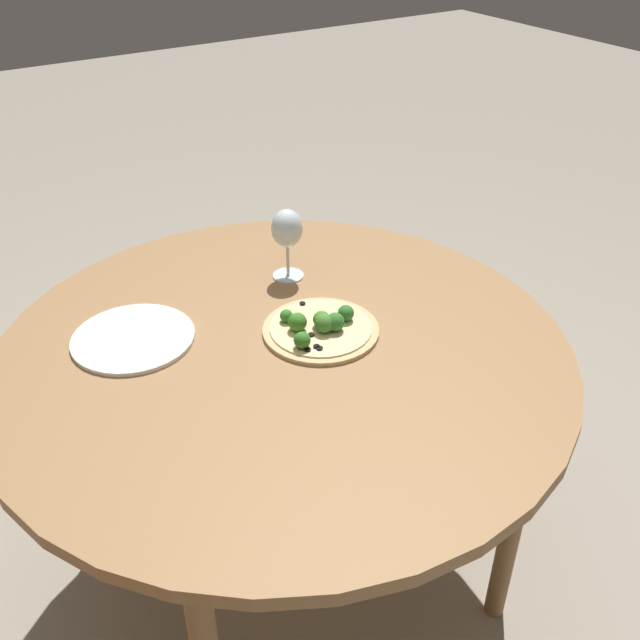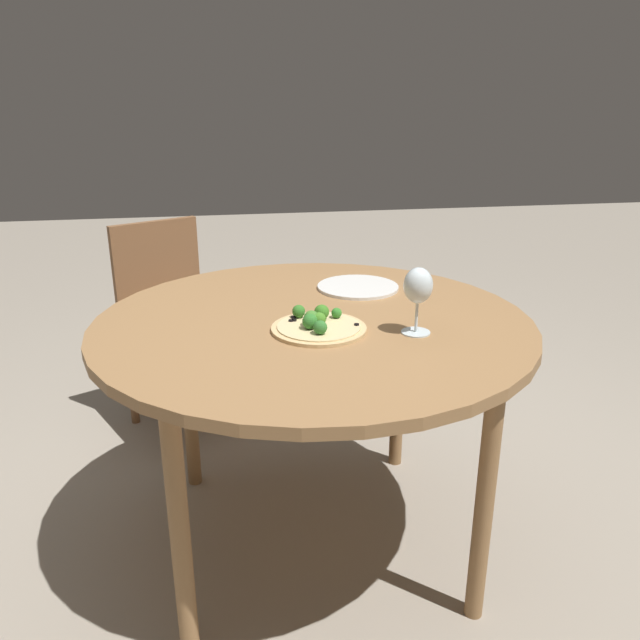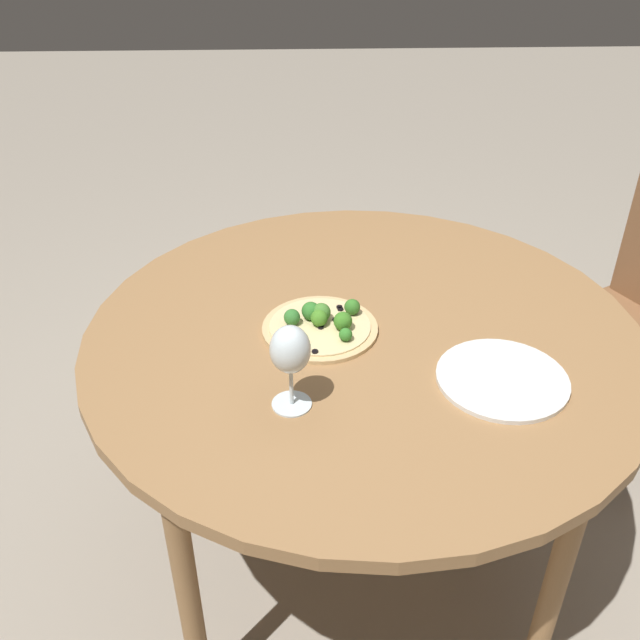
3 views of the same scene
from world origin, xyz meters
name	(u,v)px [view 3 (image 3 of 3)]	position (x,y,z in m)	size (l,w,h in m)	color
ground_plane	(354,550)	(0.00, 0.00, 0.00)	(12.00, 12.00, 0.00)	gray
dining_table	(363,353)	(0.00, 0.00, 0.70)	(1.26, 1.26, 0.77)	olive
chair	(637,316)	(-0.89, -0.46, 0.48)	(0.54, 0.54, 0.88)	brown
pizza	(321,324)	(0.10, 0.00, 0.79)	(0.26, 0.26, 0.06)	tan
wine_glass	(290,352)	(0.16, 0.25, 0.90)	(0.08, 0.08, 0.18)	silver
plate_near	(502,379)	(-0.27, 0.19, 0.77)	(0.27, 0.27, 0.01)	silver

